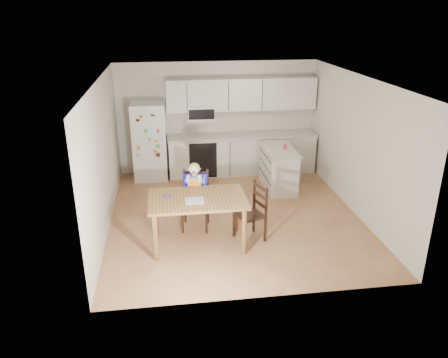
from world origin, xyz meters
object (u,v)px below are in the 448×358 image
dining_table (198,204)px  chair_side (255,208)px  chair_booster (195,189)px  refrigerator (149,141)px  red_cup (285,147)px  kitchen_island (278,168)px

dining_table → chair_side: bearing=4.8°
chair_booster → refrigerator: bearing=117.8°
dining_table → chair_booster: (0.01, 0.62, 0.01)m
chair_side → chair_booster: bearing=-138.2°
dining_table → chair_side: size_ratio=1.61×
refrigerator → red_cup: (2.78, -1.05, 0.08)m
refrigerator → kitchen_island: size_ratio=1.42×
refrigerator → kitchen_island: refrigerator is taller
refrigerator → dining_table: size_ratio=1.11×
dining_table → chair_side: 0.96m
kitchen_island → chair_booster: bearing=-141.0°
red_cup → chair_side: 2.28m
refrigerator → red_cup: bearing=-20.8°
chair_side → refrigerator: bearing=-168.3°
dining_table → chair_booster: 0.62m
kitchen_island → chair_side: (-0.93, -2.05, 0.09)m
chair_side → kitchen_island: bearing=137.4°
kitchen_island → chair_booster: 2.41m
refrigerator → chair_booster: bearing=-72.0°
red_cup → dining_table: red_cup is taller
red_cup → chair_booster: chair_booster is taller
red_cup → chair_side: red_cup is taller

